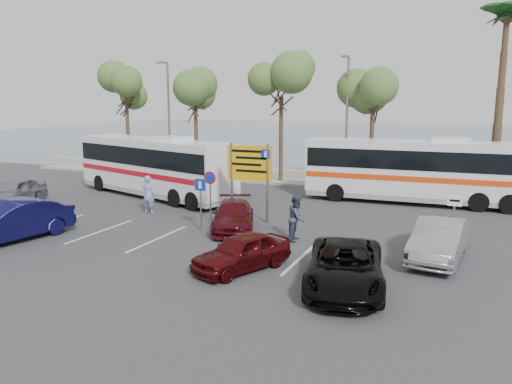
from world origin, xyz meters
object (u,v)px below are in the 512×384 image
at_px(car_red, 242,252).
at_px(street_lamp_left, 168,113).
at_px(direction_sign, 249,169).
at_px(coach_bus_right, 414,173).
at_px(car_blue, 11,221).
at_px(car_silver_b, 439,239).
at_px(pedestrian_far, 297,218).
at_px(pedestrian_near, 148,194).
at_px(street_lamp_right, 347,115).
at_px(coach_bus_left, 154,168).
at_px(car_maroon, 233,216).
at_px(suv_black, 345,266).
at_px(car_silver_a, 13,192).

bearing_deg(car_red, street_lamp_left, 153.35).
xyz_separation_m(direction_sign, coach_bus_right, (6.50, 7.30, -0.77)).
distance_m(car_blue, car_red, 9.89).
xyz_separation_m(car_silver_b, pedestrian_far, (-5.36, 0.30, 0.19)).
bearing_deg(pedestrian_near, street_lamp_left, -65.93).
height_order(street_lamp_right, direction_sign, street_lamp_right).
xyz_separation_m(coach_bus_left, car_silver_b, (15.90, -5.80, -0.92)).
height_order(car_maroon, pedestrian_near, pedestrian_near).
distance_m(car_maroon, pedestrian_far, 3.10).
height_order(coach_bus_right, car_red, coach_bus_right).
bearing_deg(car_maroon, car_blue, -169.00).
relative_size(car_maroon, suv_black, 0.87).
distance_m(car_blue, pedestrian_far, 11.36).
distance_m(car_red, pedestrian_far, 4.09).
relative_size(street_lamp_right, pedestrian_near, 4.25).
bearing_deg(car_blue, car_red, 13.42).
relative_size(street_lamp_right, car_maroon, 1.91).
relative_size(direction_sign, pedestrian_far, 1.96).
bearing_deg(car_silver_b, car_red, -142.53).
distance_m(coach_bus_right, car_silver_a, 21.50).
bearing_deg(suv_black, street_lamp_left, 123.57).
relative_size(coach_bus_left, car_silver_b, 2.62).
distance_m(street_lamp_left, car_silver_b, 23.57).
bearing_deg(car_silver_a, direction_sign, -5.08).
bearing_deg(pedestrian_far, pedestrian_near, 74.95).
height_order(direction_sign, car_silver_b, direction_sign).
relative_size(street_lamp_right, pedestrian_far, 4.35).
bearing_deg(street_lamp_left, car_maroon, -47.54).
xyz_separation_m(street_lamp_left, car_maroon, (11.00, -12.02, -3.99)).
xyz_separation_m(coach_bus_right, pedestrian_near, (-11.77, -7.74, -0.72)).
height_order(car_maroon, suv_black, suv_black).
height_order(coach_bus_left, pedestrian_near, coach_bus_left).
bearing_deg(direction_sign, coach_bus_right, 48.35).
bearing_deg(pedestrian_far, street_lamp_right, 1.65).
relative_size(car_red, pedestrian_far, 1.95).
relative_size(car_blue, pedestrian_near, 2.55).
height_order(car_silver_b, pedestrian_far, pedestrian_far).
xyz_separation_m(car_silver_a, suv_black, (19.00, -4.79, -0.04)).
height_order(street_lamp_right, car_silver_a, street_lamp_right).
distance_m(direction_sign, suv_black, 9.01).
bearing_deg(car_maroon, car_red, -84.26).
height_order(street_lamp_right, pedestrian_near, street_lamp_right).
xyz_separation_m(street_lamp_left, suv_black, (17.00, -16.81, -3.93)).
distance_m(car_silver_b, pedestrian_near, 13.83).
height_order(street_lamp_left, car_red, street_lamp_left).
height_order(street_lamp_right, car_maroon, street_lamp_right).
height_order(coach_bus_left, coach_bus_right, coach_bus_right).
relative_size(street_lamp_right, direction_sign, 2.23).
bearing_deg(street_lamp_right, coach_bus_right, -33.86).
height_order(street_lamp_left, suv_black, street_lamp_left).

